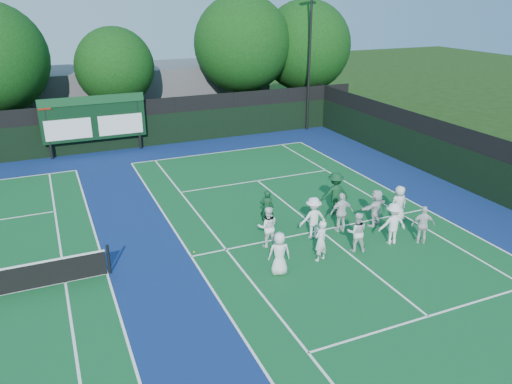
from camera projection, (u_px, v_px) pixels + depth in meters
name	position (u px, v px, depth m)	size (l,w,h in m)	color
ground	(333.00, 241.00, 19.60)	(120.00, 120.00, 0.00)	#17320D
court_apron	(178.00, 259.00, 18.23)	(34.00, 32.00, 0.01)	navy
near_court	(320.00, 230.00, 20.45)	(11.05, 23.85, 0.01)	#115426
back_fence	(112.00, 129.00, 30.51)	(34.00, 0.08, 3.00)	black
divider_fence_right	(489.00, 171.00, 23.29)	(0.08, 32.00, 3.00)	black
scoreboard	(94.00, 118.00, 29.48)	(6.00, 0.21, 3.55)	black
clubhouse	(148.00, 92.00, 38.57)	(18.00, 6.00, 4.00)	#5B5B60
light_pole_right	(310.00, 38.00, 33.43)	(1.20, 0.30, 10.12)	black
tree_c	(117.00, 69.00, 32.86)	(5.12, 5.12, 7.16)	black
tree_d	(244.00, 46.00, 35.82)	(6.92, 6.92, 9.18)	black
tree_e	(307.00, 48.00, 37.85)	(6.79, 6.79, 8.79)	black
tennis_ball_0	(271.00, 249.00, 18.91)	(0.07, 0.07, 0.07)	yellow
tennis_ball_1	(320.00, 202.00, 23.18)	(0.07, 0.07, 0.07)	yellow
tennis_ball_2	(415.00, 221.00, 21.28)	(0.07, 0.07, 0.07)	yellow
tennis_ball_3	(194.00, 252.00, 18.72)	(0.07, 0.07, 0.07)	yellow
tennis_ball_4	(337.00, 224.00, 20.93)	(0.07, 0.07, 0.07)	yellow
player_front_0	(279.00, 253.00, 17.05)	(0.76, 0.50, 1.56)	white
player_front_1	(321.00, 241.00, 17.91)	(0.57, 0.38, 1.57)	white
player_front_2	(357.00, 232.00, 18.60)	(0.76, 0.59, 1.56)	silver
player_front_3	(393.00, 224.00, 19.14)	(1.08, 0.62, 1.68)	white
player_front_4	(423.00, 225.00, 19.17)	(0.91, 0.38, 1.55)	silver
player_back_0	(268.00, 227.00, 18.93)	(0.79, 0.62, 1.63)	white
player_back_1	(313.00, 218.00, 19.55)	(1.11, 0.64, 1.72)	white
player_back_2	(342.00, 212.00, 20.13)	(0.98, 0.41, 1.67)	silver
player_back_3	(376.00, 208.00, 20.66)	(1.48, 0.47, 1.59)	silver
player_back_4	(399.00, 204.00, 21.09)	(0.77, 0.50, 1.57)	silver
coach_left	(267.00, 208.00, 20.64)	(0.58, 0.38, 1.58)	#0F381D
coach_right	(335.00, 193.00, 21.70)	(1.24, 0.71, 1.92)	#103D1F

